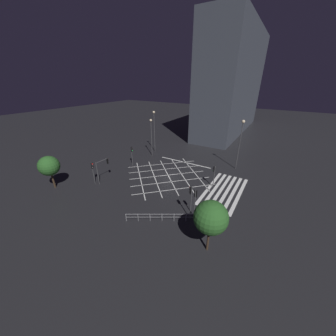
{
  "coord_description": "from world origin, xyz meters",
  "views": [
    {
      "loc": [
        -25.23,
        -15.39,
        15.37
      ],
      "look_at": [
        0.0,
        0.0,
        1.39
      ],
      "focal_mm": 20.0,
      "sensor_mm": 36.0,
      "label": 1
    }
  ],
  "objects_px": {
    "traffic_light_nw_cross": "(93,169)",
    "traffic_light_sw_main": "(195,198)",
    "traffic_light_nw_main": "(103,165)",
    "street_tree_near": "(49,166)",
    "traffic_light_median_south": "(214,172)",
    "traffic_light_sw_cross": "(191,196)",
    "street_tree_far": "(211,218)",
    "street_lamp_far": "(154,123)",
    "street_lamp_east": "(151,130)",
    "street_lamp_west": "(241,134)",
    "traffic_light_median_north": "(132,152)"
  },
  "relations": [
    {
      "from": "traffic_light_median_north",
      "to": "street_tree_near",
      "type": "xyz_separation_m",
      "value": [
        -13.06,
        4.7,
        0.98
      ]
    },
    {
      "from": "traffic_light_nw_cross",
      "to": "street_lamp_west",
      "type": "distance_m",
      "value": 25.77
    },
    {
      "from": "traffic_light_sw_cross",
      "to": "street_tree_far",
      "type": "bearing_deg",
      "value": 137.15
    },
    {
      "from": "traffic_light_nw_cross",
      "to": "traffic_light_nw_main",
      "type": "bearing_deg",
      "value": 61.53
    },
    {
      "from": "traffic_light_median_south",
      "to": "street_lamp_far",
      "type": "distance_m",
      "value": 19.7
    },
    {
      "from": "traffic_light_sw_cross",
      "to": "street_lamp_far",
      "type": "height_order",
      "value": "street_lamp_far"
    },
    {
      "from": "traffic_light_sw_main",
      "to": "street_lamp_west",
      "type": "height_order",
      "value": "street_lamp_west"
    },
    {
      "from": "street_lamp_east",
      "to": "traffic_light_median_north",
      "type": "bearing_deg",
      "value": 177.29
    },
    {
      "from": "street_lamp_east",
      "to": "street_lamp_west",
      "type": "bearing_deg",
      "value": -81.3
    },
    {
      "from": "traffic_light_sw_main",
      "to": "street_lamp_east",
      "type": "bearing_deg",
      "value": 49.68
    },
    {
      "from": "traffic_light_median_north",
      "to": "street_lamp_east",
      "type": "height_order",
      "value": "street_lamp_east"
    },
    {
      "from": "traffic_light_nw_main",
      "to": "traffic_light_sw_cross",
      "type": "distance_m",
      "value": 16.19
    },
    {
      "from": "traffic_light_median_south",
      "to": "traffic_light_median_north",
      "type": "bearing_deg",
      "value": 0.36
    },
    {
      "from": "traffic_light_median_north",
      "to": "street_tree_far",
      "type": "height_order",
      "value": "street_tree_far"
    },
    {
      "from": "traffic_light_nw_main",
      "to": "street_lamp_west",
      "type": "bearing_deg",
      "value": -47.2
    },
    {
      "from": "traffic_light_nw_main",
      "to": "traffic_light_sw_main",
      "type": "bearing_deg",
      "value": -91.92
    },
    {
      "from": "traffic_light_sw_cross",
      "to": "street_tree_far",
      "type": "height_order",
      "value": "street_tree_far"
    },
    {
      "from": "street_lamp_east",
      "to": "street_tree_far",
      "type": "xyz_separation_m",
      "value": [
        -18.07,
        -19.76,
        -1.7
      ]
    },
    {
      "from": "street_lamp_east",
      "to": "street_tree_near",
      "type": "height_order",
      "value": "street_lamp_east"
    },
    {
      "from": "traffic_light_nw_cross",
      "to": "traffic_light_median_south",
      "type": "xyz_separation_m",
      "value": [
        8.96,
        -16.76,
        -0.05
      ]
    },
    {
      "from": "traffic_light_nw_main",
      "to": "traffic_light_median_north",
      "type": "height_order",
      "value": "traffic_light_nw_main"
    },
    {
      "from": "traffic_light_median_north",
      "to": "street_lamp_far",
      "type": "relative_size",
      "value": 0.41
    },
    {
      "from": "traffic_light_nw_main",
      "to": "street_tree_near",
      "type": "relative_size",
      "value": 0.74
    },
    {
      "from": "traffic_light_sw_main",
      "to": "traffic_light_median_south",
      "type": "bearing_deg",
      "value": 3.28
    },
    {
      "from": "traffic_light_nw_cross",
      "to": "traffic_light_median_north",
      "type": "height_order",
      "value": "traffic_light_median_north"
    },
    {
      "from": "traffic_light_sw_main",
      "to": "traffic_light_nw_main",
      "type": "distance_m",
      "value": 16.43
    },
    {
      "from": "traffic_light_nw_cross",
      "to": "street_lamp_west",
      "type": "xyz_separation_m",
      "value": [
        17.68,
        -18.3,
        4.1
      ]
    },
    {
      "from": "traffic_light_median_north",
      "to": "traffic_light_sw_cross",
      "type": "xyz_separation_m",
      "value": [
        -8.72,
        -16.57,
        0.54
      ]
    },
    {
      "from": "traffic_light_median_south",
      "to": "street_tree_far",
      "type": "xyz_separation_m",
      "value": [
        -12.05,
        -3.66,
        1.46
      ]
    },
    {
      "from": "traffic_light_nw_cross",
      "to": "traffic_light_sw_main",
      "type": "bearing_deg",
      "value": 3.08
    },
    {
      "from": "traffic_light_median_south",
      "to": "traffic_light_nw_main",
      "type": "xyz_separation_m",
      "value": [
        -7.48,
        15.96,
        0.26
      ]
    },
    {
      "from": "traffic_light_nw_cross",
      "to": "traffic_light_sw_cross",
      "type": "xyz_separation_m",
      "value": [
        0.14,
        -16.93,
        0.64
      ]
    },
    {
      "from": "traffic_light_sw_main",
      "to": "street_lamp_east",
      "type": "xyz_separation_m",
      "value": [
        14.05,
        16.56,
        3.02
      ]
    },
    {
      "from": "traffic_light_median_north",
      "to": "traffic_light_nw_main",
      "type": "bearing_deg",
      "value": -86.62
    },
    {
      "from": "traffic_light_median_south",
      "to": "traffic_light_sw_cross",
      "type": "bearing_deg",
      "value": 91.14
    },
    {
      "from": "traffic_light_median_north",
      "to": "traffic_light_sw_cross",
      "type": "distance_m",
      "value": 18.73
    },
    {
      "from": "traffic_light_nw_cross",
      "to": "traffic_light_nw_main",
      "type": "xyz_separation_m",
      "value": [
        1.48,
        -0.8,
        0.21
      ]
    },
    {
      "from": "traffic_light_sw_main",
      "to": "street_tree_far",
      "type": "distance_m",
      "value": 5.31
    },
    {
      "from": "street_tree_near",
      "to": "traffic_light_median_north",
      "type": "bearing_deg",
      "value": -19.8
    },
    {
      "from": "traffic_light_nw_cross",
      "to": "street_lamp_east",
      "type": "bearing_deg",
      "value": 87.5
    },
    {
      "from": "street_lamp_east",
      "to": "street_tree_far",
      "type": "height_order",
      "value": "street_lamp_east"
    },
    {
      "from": "traffic_light_nw_cross",
      "to": "street_tree_far",
      "type": "height_order",
      "value": "street_tree_far"
    },
    {
      "from": "traffic_light_sw_cross",
      "to": "street_tree_far",
      "type": "distance_m",
      "value": 4.82
    },
    {
      "from": "traffic_light_nw_main",
      "to": "street_tree_far",
      "type": "bearing_deg",
      "value": -103.11
    },
    {
      "from": "traffic_light_nw_main",
      "to": "street_lamp_west",
      "type": "relative_size",
      "value": 0.42
    },
    {
      "from": "traffic_light_median_north",
      "to": "street_lamp_far",
      "type": "xyz_separation_m",
      "value": [
        8.82,
        0.82,
        3.82
      ]
    },
    {
      "from": "traffic_light_nw_cross",
      "to": "street_lamp_west",
      "type": "bearing_deg",
      "value": 44.01
    },
    {
      "from": "traffic_light_nw_cross",
      "to": "traffic_light_sw_main",
      "type": "xyz_separation_m",
      "value": [
        0.93,
        -17.22,
        0.09
      ]
    },
    {
      "from": "traffic_light_nw_main",
      "to": "street_lamp_far",
      "type": "bearing_deg",
      "value": 4.44
    },
    {
      "from": "street_tree_near",
      "to": "street_tree_far",
      "type": "distance_m",
      "value": 24.78
    }
  ]
}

